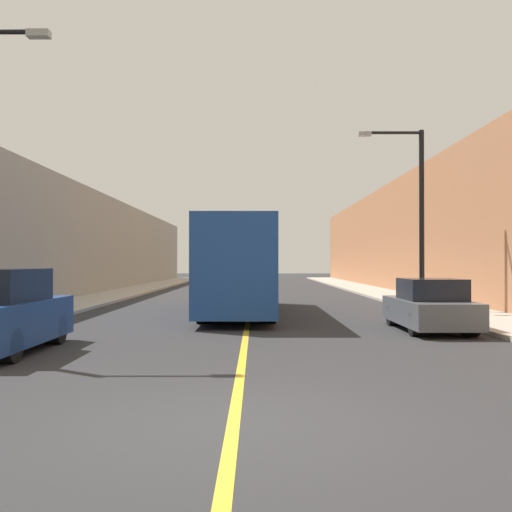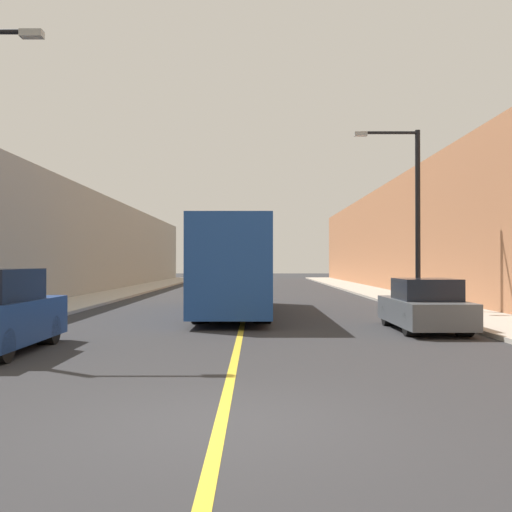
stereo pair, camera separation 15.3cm
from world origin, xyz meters
name	(u,v)px [view 2 (the right image)]	position (x,y,z in m)	size (l,w,h in m)	color
ground_plane	(223,425)	(0.00, 0.00, 0.00)	(200.00, 200.00, 0.00)	#2D2D30
sidewalk_left	(124,293)	(-7.94, 30.00, 0.06)	(2.87, 72.00, 0.12)	#B2AA9E
sidewalk_right	(379,293)	(7.94, 30.00, 0.06)	(2.87, 72.00, 0.12)	#B2AA9E
building_row_left	(69,243)	(-11.37, 30.00, 3.16)	(4.00, 72.00, 6.33)	gray
building_row_right	(434,234)	(11.37, 30.00, 3.70)	(4.00, 72.00, 7.40)	#B2724C
road_center_line	(252,294)	(0.00, 30.00, 0.00)	(0.16, 72.00, 0.01)	gold
bus	(238,266)	(-0.36, 15.64, 1.82)	(2.53, 11.87, 3.41)	#1E4793
car_right_near	(427,307)	(5.24, 9.89, 0.67)	(1.78, 4.28, 1.49)	#51565B
street_lamp_right	(414,206)	(6.56, 16.32, 4.17)	(2.59, 0.24, 7.04)	black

